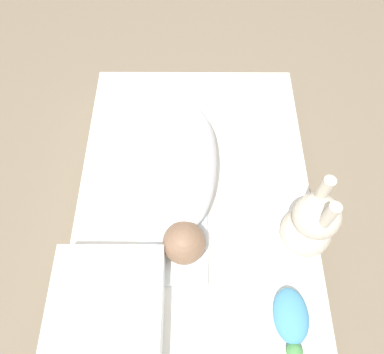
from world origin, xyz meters
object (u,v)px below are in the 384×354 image
at_px(pillow, 106,320).
at_px(swaddled_baby, 189,175).
at_px(turtle_plush, 291,318).
at_px(bunny_plush, 310,225).

bearing_deg(pillow, swaddled_baby, 153.40).
relative_size(swaddled_baby, turtle_plush, 3.03).
bearing_deg(pillow, turtle_plush, 90.99).
bearing_deg(turtle_plush, pillow, -89.01).
bearing_deg(turtle_plush, bunny_plush, 165.16).
distance_m(pillow, bunny_plush, 0.64).
xyz_separation_m(pillow, bunny_plush, (-0.25, 0.58, 0.08)).
height_order(swaddled_baby, turtle_plush, swaddled_baby).
xyz_separation_m(swaddled_baby, bunny_plush, (0.20, 0.36, 0.05)).
height_order(pillow, turtle_plush, pillow).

